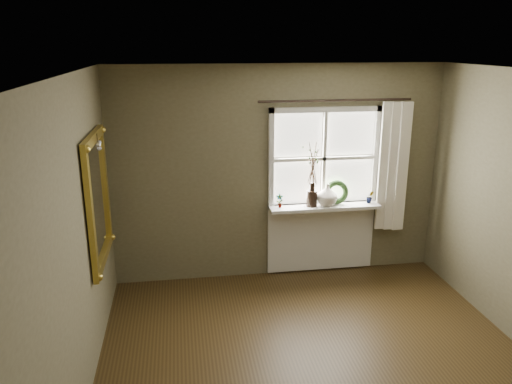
{
  "coord_description": "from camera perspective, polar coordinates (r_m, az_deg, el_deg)",
  "views": [
    {
      "loc": [
        -1.17,
        -3.46,
        2.83
      ],
      "look_at": [
        -0.39,
        1.55,
        1.3
      ],
      "focal_mm": 35.0,
      "sensor_mm": 36.0,
      "label": 1
    }
  ],
  "objects": [
    {
      "name": "potted_plant_left",
      "position": [
        5.98,
        2.72,
        -1.01
      ],
      "size": [
        0.09,
        0.07,
        0.17
      ],
      "primitive_type": "imported",
      "rotation": [
        0.0,
        0.0,
        -0.07
      ],
      "color": "#29471F",
      "rests_on": "window_sill"
    },
    {
      "name": "wall_back",
      "position": [
        6.07,
        2.52,
        2.16
      ],
      "size": [
        4.0,
        0.1,
        2.6
      ],
      "primitive_type": "cube",
      "color": "brown",
      "rests_on": "ground"
    },
    {
      "name": "curtain",
      "position": [
        6.32,
        15.31,
        2.77
      ],
      "size": [
        0.36,
        0.12,
        1.59
      ],
      "primitive_type": "cube",
      "color": "silver",
      "rests_on": "wall_back"
    },
    {
      "name": "cream_vase",
      "position": [
        6.11,
        8.14,
        -0.31
      ],
      "size": [
        0.27,
        0.27,
        0.27
      ],
      "primitive_type": "imported",
      "rotation": [
        0.0,
        0.0,
        0.05
      ],
      "color": "beige",
      "rests_on": "window_sill"
    },
    {
      "name": "ceiling",
      "position": [
        3.66,
        10.05,
        12.91
      ],
      "size": [
        4.5,
        4.5,
        0.0
      ],
      "primitive_type": "plane",
      "color": "silver",
      "rests_on": "ground"
    },
    {
      "name": "gilt_mirror",
      "position": [
        5.01,
        -17.61,
        -0.75
      ],
      "size": [
        0.1,
        1.07,
        1.27
      ],
      "color": "white",
      "rests_on": "wall_left"
    },
    {
      "name": "window_apron",
      "position": [
        6.4,
        7.4,
        -5.12
      ],
      "size": [
        1.36,
        0.04,
        0.88
      ],
      "primitive_type": "cube",
      "color": "silver",
      "rests_on": "ground"
    },
    {
      "name": "dark_jug",
      "position": [
        6.07,
        6.39,
        -0.72
      ],
      "size": [
        0.14,
        0.14,
        0.19
      ],
      "primitive_type": "cylinder",
      "rotation": [
        0.0,
        0.0,
        -0.06
      ],
      "color": "black",
      "rests_on": "window_sill"
    },
    {
      "name": "curtain_rod",
      "position": [
        5.95,
        9.13,
        10.3
      ],
      "size": [
        1.84,
        0.03,
        0.03
      ],
      "primitive_type": "cylinder",
      "rotation": [
        0.0,
        1.57,
        0.0
      ],
      "color": "black",
      "rests_on": "wall_back"
    },
    {
      "name": "wall_left",
      "position": [
        3.88,
        -21.39,
        -7.69
      ],
      "size": [
        0.1,
        4.5,
        2.6
      ],
      "primitive_type": "cube",
      "color": "brown",
      "rests_on": "ground"
    },
    {
      "name": "wreath",
      "position": [
        6.19,
        9.18,
        -0.31
      ],
      "size": [
        0.3,
        0.14,
        0.31
      ],
      "primitive_type": "torus",
      "rotation": [
        1.36,
        0.0,
        -0.03
      ],
      "color": "#29471F",
      "rests_on": "window_sill"
    },
    {
      "name": "potted_plant_right",
      "position": [
        6.3,
        12.88,
        -0.54
      ],
      "size": [
        0.1,
        0.08,
        0.16
      ],
      "primitive_type": "imported",
      "rotation": [
        0.0,
        0.0,
        -0.12
      ],
      "color": "#29471F",
      "rests_on": "window_sill"
    },
    {
      "name": "window_frame",
      "position": [
        6.09,
        7.76,
        3.82
      ],
      "size": [
        1.36,
        0.06,
        1.24
      ],
      "color": "silver",
      "rests_on": "wall_back"
    },
    {
      "name": "window_sill",
      "position": [
        6.15,
        7.83,
        -1.68
      ],
      "size": [
        1.36,
        0.26,
        0.04
      ],
      "primitive_type": "cube",
      "color": "silver",
      "rests_on": "wall_back"
    }
  ]
}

